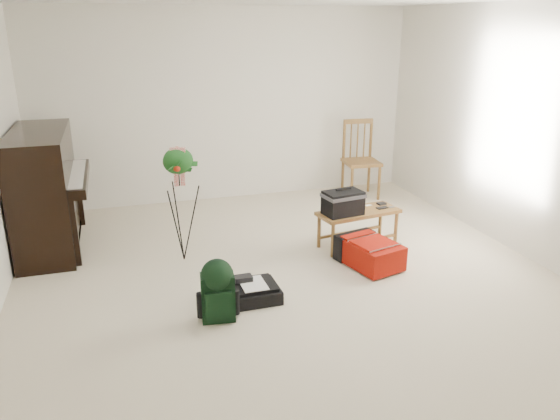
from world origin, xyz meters
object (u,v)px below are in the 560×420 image
object	(u,v)px
piano	(47,193)
dining_chair	(360,160)
red_suitcase	(367,251)
green_backpack	(218,287)
bench	(347,205)
flower_stand	(181,205)
black_duffel	(250,291)

from	to	relation	value
piano	dining_chair	size ratio (longest dim) A/B	1.43
red_suitcase	green_backpack	world-z (taller)	green_backpack
bench	dining_chair	xyz separation A→B (m)	(0.93, 1.65, 0.03)
flower_stand	black_duffel	bearing A→B (deg)	-52.07
bench	black_duffel	distance (m)	1.56
piano	red_suitcase	distance (m)	3.39
black_duffel	green_backpack	distance (m)	0.47
bench	flower_stand	world-z (taller)	flower_stand
dining_chair	black_duffel	xyz separation A→B (m)	(-2.18, -2.48, -0.44)
black_duffel	flower_stand	size ratio (longest dim) A/B	0.41
piano	bench	xyz separation A→B (m)	(3.00, -0.98, -0.12)
bench	dining_chair	distance (m)	1.89
flower_stand	red_suitcase	bearing A→B (deg)	-5.98
piano	bench	bearing A→B (deg)	-18.03
flower_stand	piano	bearing A→B (deg)	163.83
black_duffel	flower_stand	world-z (taller)	flower_stand
flower_stand	bench	bearing A→B (deg)	7.95
red_suitcase	flower_stand	world-z (taller)	flower_stand
bench	green_backpack	size ratio (longest dim) A/B	1.76
piano	flower_stand	distance (m)	1.52
black_duffel	green_backpack	bearing A→B (deg)	-142.76
green_backpack	flower_stand	bearing A→B (deg)	101.58
bench	flower_stand	distance (m)	1.71
piano	red_suitcase	size ratio (longest dim) A/B	2.10
piano	black_duffel	size ratio (longest dim) A/B	3.06
piano	dining_chair	distance (m)	3.98
dining_chair	black_duffel	distance (m)	3.33
black_duffel	dining_chair	bearing A→B (deg)	47.75
bench	red_suitcase	world-z (taller)	bench
dining_chair	flower_stand	size ratio (longest dim) A/B	0.87
black_duffel	bench	bearing A→B (deg)	32.40
piano	red_suitcase	world-z (taller)	piano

